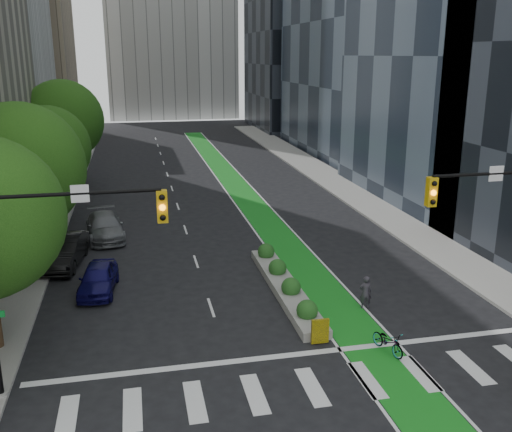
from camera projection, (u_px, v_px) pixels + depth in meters
name	position (u px, v px, depth m)	size (l,w,h in m)	color
ground	(304.00, 371.00, 20.36)	(160.00, 160.00, 0.00)	black
sidewalk_left	(48.00, 209.00, 41.43)	(3.60, 90.00, 0.15)	gray
sidewalk_right	(354.00, 193.00, 46.24)	(3.60, 90.00, 0.15)	gray
bike_lane_paint	(236.00, 185.00, 49.17)	(2.20, 70.00, 0.01)	#17821E
building_tan_far	(14.00, 38.00, 74.75)	(14.00, 16.00, 26.00)	tan
building_dark_end	(302.00, 32.00, 84.51)	(14.00, 18.00, 28.00)	black
tree_mid	(19.00, 168.00, 27.87)	(6.40, 6.40, 8.78)	black
tree_midfar	(48.00, 148.00, 37.44)	(5.60, 5.60, 7.76)	black
tree_far	(63.00, 120.00, 46.63)	(6.60, 6.60, 9.00)	black
signal_left	(35.00, 259.00, 17.71)	(6.14, 0.51, 7.20)	black
median_planter	(285.00, 284.00, 27.12)	(1.20, 10.26, 1.10)	gray
bicycle	(388.00, 341.00, 21.58)	(0.59, 1.69, 0.89)	gray
cyclist	(365.00, 292.00, 25.23)	(0.56, 0.37, 1.53)	#353039
parked_car_left_near	(98.00, 278.00, 27.03)	(1.60, 3.98, 1.36)	#100D50
parked_car_left_mid	(64.00, 251.00, 30.39)	(1.73, 4.95, 1.63)	black
parked_car_left_far	(105.00, 226.00, 34.95)	(2.07, 5.08, 1.48)	slate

